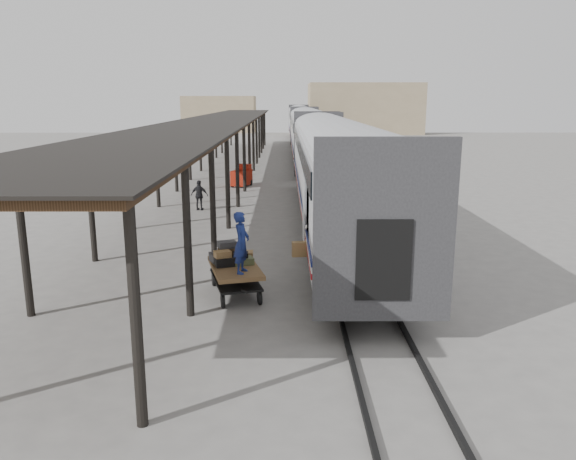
# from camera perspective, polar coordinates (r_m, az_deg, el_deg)

# --- Properties ---
(ground) EXTENTS (160.00, 160.00, 0.00)m
(ground) POSITION_cam_1_polar(r_m,az_deg,el_deg) (16.52, -4.08, -6.05)
(ground) COLOR slate
(ground) RESTS_ON ground
(train) EXTENTS (3.45, 76.01, 4.01)m
(train) POSITION_cam_1_polar(r_m,az_deg,el_deg) (49.49, 2.16, 9.95)
(train) COLOR silver
(train) RESTS_ON ground
(canopy) EXTENTS (4.90, 64.30, 4.15)m
(canopy) POSITION_cam_1_polar(r_m,az_deg,el_deg) (39.85, -6.90, 10.99)
(canopy) COLOR #422B19
(canopy) RESTS_ON ground
(rails) EXTENTS (1.54, 150.00, 0.12)m
(rails) POSITION_cam_1_polar(r_m,az_deg,el_deg) (49.91, 2.14, 6.94)
(rails) COLOR black
(rails) RESTS_ON ground
(building_far) EXTENTS (18.00, 10.00, 8.00)m
(building_far) POSITION_cam_1_polar(r_m,az_deg,el_deg) (94.47, 7.72, 12.14)
(building_far) COLOR tan
(building_far) RESTS_ON ground
(building_left) EXTENTS (12.00, 8.00, 6.00)m
(building_left) POSITION_cam_1_polar(r_m,az_deg,el_deg) (98.23, -6.93, 11.61)
(building_left) COLOR tan
(building_left) RESTS_ON ground
(baggage_cart) EXTENTS (1.81, 2.64, 0.86)m
(baggage_cart) POSITION_cam_1_polar(r_m,az_deg,el_deg) (15.94, -5.40, -4.35)
(baggage_cart) COLOR brown
(baggage_cart) RESTS_ON ground
(suitcase_stack) EXTENTS (1.37, 1.21, 0.60)m
(suitcase_stack) POSITION_cam_1_polar(r_m,az_deg,el_deg) (16.16, -5.86, -2.62)
(suitcase_stack) COLOR #363638
(suitcase_stack) RESTS_ON baggage_cart
(luggage_tug) EXTENTS (1.35, 1.76, 1.37)m
(luggage_tug) POSITION_cam_1_polar(r_m,az_deg,el_deg) (36.08, -4.72, 5.45)
(luggage_tug) COLOR maroon
(luggage_tug) RESTS_ON ground
(porter) EXTENTS (0.53, 0.68, 1.67)m
(porter) POSITION_cam_1_polar(r_m,az_deg,el_deg) (15.01, -4.74, -1.28)
(porter) COLOR navy
(porter) RESTS_ON baggage_cart
(pedestrian) EXTENTS (0.93, 0.52, 1.51)m
(pedestrian) POSITION_cam_1_polar(r_m,az_deg,el_deg) (28.39, -8.98, 3.50)
(pedestrian) COLOR black
(pedestrian) RESTS_ON ground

